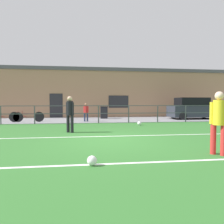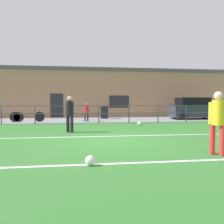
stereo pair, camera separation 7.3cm
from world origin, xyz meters
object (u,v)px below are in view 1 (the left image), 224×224
parked_car_red (193,109)px  soccer_ball_spare (92,161)px  player_goalkeeper (70,112)px  soccer_ball_match (139,123)px  bicycle_parked_1 (27,117)px  trash_bin_0 (104,112)px  bicycle_parked_0 (5,117)px  spectator_child (86,111)px  player_striker (219,119)px

parked_car_red → soccer_ball_spare: bearing=-127.3°
player_goalkeeper → parked_car_red: 11.17m
player_goalkeeper → soccer_ball_match: 4.64m
player_goalkeeper → soccer_ball_spare: bearing=139.2°
bicycle_parked_1 → trash_bin_0: (5.47, 2.29, 0.14)m
player_goalkeeper → bicycle_parked_0: player_goalkeeper is taller
soccer_ball_match → bicycle_parked_0: bearing=162.0°
spectator_child → parked_car_red: parked_car_red is taller
bicycle_parked_0 → player_striker: bearing=-48.1°
soccer_ball_match → soccer_ball_spare: size_ratio=1.06×
player_striker → soccer_ball_spare: size_ratio=7.63×
trash_bin_0 → parked_car_red: bearing=-10.5°
parked_car_red → bicycle_parked_1: (-12.57, -0.97, -0.44)m
parked_car_red → bicycle_parked_1: size_ratio=1.72×
bicycle_parked_0 → spectator_child: bearing=-1.8°
player_goalkeeper → spectator_child: bearing=-58.4°
parked_car_red → player_striker: bearing=-116.1°
player_goalkeeper → trash_bin_0: 7.83m
player_goalkeeper → bicycle_parked_1: player_goalkeeper is taller
bicycle_parked_1 → player_goalkeeper: bearing=-58.0°
player_goalkeeper → bicycle_parked_1: (-3.26, 5.21, -0.55)m
bicycle_parked_1 → trash_bin_0: trash_bin_0 is taller
soccer_ball_spare → parked_car_red: bearing=52.7°
soccer_ball_spare → spectator_child: (-0.07, 10.01, 0.64)m
player_goalkeeper → soccer_ball_spare: (0.81, -4.96, -0.82)m
player_striker → bicycle_parked_1: size_ratio=0.71×
soccer_ball_spare → parked_car_red: 14.03m
spectator_child → trash_bin_0: (1.47, 2.46, -0.23)m
parked_car_red → bicycle_parked_0: (-13.94, -0.97, -0.45)m
soccer_ball_match → spectator_child: spectator_child is taller
soccer_ball_spare → parked_car_red: size_ratio=0.05×
parked_car_red → trash_bin_0: parked_car_red is taller
soccer_ball_match → bicycle_parked_1: (-7.11, 2.76, 0.26)m
soccer_ball_spare → trash_bin_0: 12.55m
player_striker → soccer_ball_match: 6.99m
spectator_child → trash_bin_0: bearing=-118.1°
spectator_child → bicycle_parked_0: size_ratio=0.56×
trash_bin_0 → bicycle_parked_1: bearing=-157.3°
player_striker → bicycle_parked_1: 12.17m
bicycle_parked_0 → player_goalkeeper: bearing=-48.4°
soccer_ball_match → bicycle_parked_1: bicycle_parked_1 is taller
player_striker → parked_car_red: parked_car_red is taller
player_striker → bicycle_parked_0: 13.05m
parked_car_red → bicycle_parked_0: 13.98m
player_striker → bicycle_parked_1: bearing=174.7°
bicycle_parked_0 → trash_bin_0: trash_bin_0 is taller
player_striker → spectator_child: (-3.34, 9.52, -0.18)m
parked_car_red → bicycle_parked_0: bearing=-176.0°
player_goalkeeper → spectator_child: 5.10m
soccer_ball_spare → trash_bin_0: (1.40, 12.46, 0.41)m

